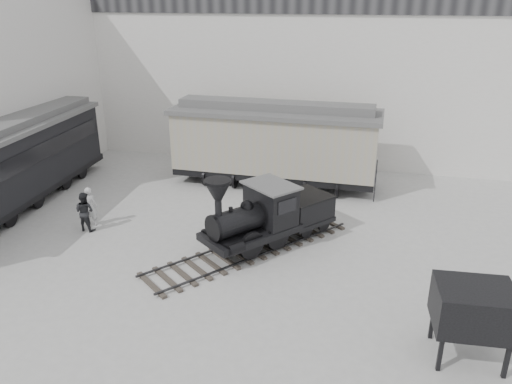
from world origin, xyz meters
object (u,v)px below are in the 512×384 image
(boxcar, at_px, (275,142))
(coal_hopper, at_px, (473,313))
(visitor_b, at_px, (85,211))
(locomotive, at_px, (264,219))
(passenger_coach, at_px, (2,167))
(visitor_a, at_px, (90,206))

(boxcar, xyz_separation_m, coal_hopper, (7.65, -11.51, -0.82))
(coal_hopper, bearing_deg, visitor_b, 158.13)
(boxcar, bearing_deg, locomotive, -80.65)
(locomotive, xyz_separation_m, passenger_coach, (-11.70, 0.49, 0.90))
(locomotive, xyz_separation_m, coal_hopper, (6.59, -4.83, 0.25))
(passenger_coach, relative_size, visitor_b, 8.48)
(boxcar, bearing_deg, visitor_a, -133.07)
(visitor_a, distance_m, coal_hopper, 14.78)
(boxcar, height_order, coal_hopper, boxcar)
(boxcar, xyz_separation_m, passenger_coach, (-10.64, -6.19, -0.17))
(locomotive, distance_m, passenger_coach, 11.74)
(passenger_coach, xyz_separation_m, visitor_b, (4.39, -0.95, -1.20))
(coal_hopper, bearing_deg, passenger_coach, 159.36)
(locomotive, height_order, boxcar, boxcar)
(visitor_a, xyz_separation_m, coal_hopper, (13.95, -4.85, 0.53))
(visitor_a, height_order, visitor_b, visitor_a)
(visitor_b, bearing_deg, visitor_a, -79.05)
(locomotive, bearing_deg, coal_hopper, 2.05)
(boxcar, distance_m, passenger_coach, 12.31)
(passenger_coach, distance_m, visitor_b, 4.65)
(boxcar, relative_size, coal_hopper, 4.86)
(locomotive, distance_m, boxcar, 6.85)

